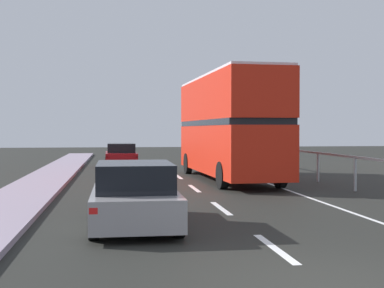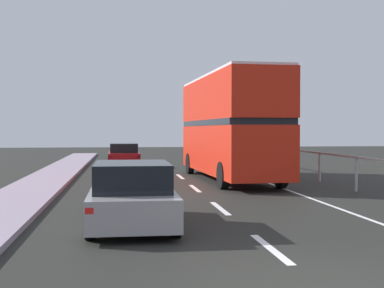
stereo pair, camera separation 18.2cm
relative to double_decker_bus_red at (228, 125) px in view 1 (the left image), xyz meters
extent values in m
cube|color=silver|center=(-1.93, -13.20, -2.38)|extent=(0.16, 2.49, 0.01)
cube|color=silver|center=(-1.93, -8.16, -2.38)|extent=(0.16, 2.49, 0.01)
cube|color=silver|center=(-1.93, -3.12, -2.38)|extent=(0.16, 2.49, 0.01)
cube|color=silver|center=(-1.93, 1.92, -2.38)|extent=(0.16, 2.49, 0.01)
cube|color=silver|center=(-1.93, 6.96, -2.38)|extent=(0.16, 2.49, 0.01)
cube|color=silver|center=(-1.93, 12.00, -2.38)|extent=(0.16, 2.49, 0.01)
cube|color=silver|center=(1.29, -6.56, -2.38)|extent=(0.12, 46.00, 0.01)
cube|color=#ADB2B5|center=(3.53, -6.56, -1.18)|extent=(0.08, 42.00, 0.08)
cylinder|color=#ADB2B5|center=(3.53, -4.81, -1.78)|extent=(0.10, 0.10, 1.20)
cylinder|color=#ADB2B5|center=(3.53, -1.31, -1.78)|extent=(0.10, 0.10, 1.20)
cylinder|color=#ADB2B5|center=(3.53, 2.19, -1.78)|extent=(0.10, 0.10, 1.20)
cylinder|color=#ADB2B5|center=(3.53, 5.69, -1.78)|extent=(0.10, 0.10, 1.20)
cylinder|color=#ADB2B5|center=(3.53, 9.19, -1.78)|extent=(0.10, 0.10, 1.20)
cylinder|color=#ADB2B5|center=(3.53, 12.69, -1.78)|extent=(0.10, 0.10, 1.20)
cube|color=red|center=(0.00, -0.01, -1.04)|extent=(2.86, 10.11, 1.98)
cube|color=black|center=(0.00, -0.01, 0.07)|extent=(2.87, 9.71, 0.24)
cube|color=red|center=(0.00, -0.01, 1.08)|extent=(2.86, 10.11, 1.79)
cube|color=silver|center=(0.00, -0.01, 2.03)|extent=(2.81, 9.91, 0.10)
cube|color=black|center=(-0.23, 4.97, -0.94)|extent=(2.17, 0.14, 1.39)
cube|color=yellow|center=(-0.23, 4.97, 1.53)|extent=(1.45, 0.11, 0.28)
cylinder|color=black|center=(-1.27, 3.54, -1.88)|extent=(0.33, 1.01, 1.00)
cylinder|color=black|center=(0.94, 3.64, -1.88)|extent=(0.33, 1.01, 1.00)
cylinder|color=black|center=(-0.95, -3.46, -1.88)|extent=(0.33, 1.01, 1.00)
cylinder|color=black|center=(1.26, -3.36, -1.88)|extent=(0.33, 1.01, 1.00)
cube|color=gray|center=(-4.38, -10.55, -1.87)|extent=(1.84, 4.27, 0.65)
cube|color=black|center=(-4.38, -10.76, -1.25)|extent=(1.62, 2.35, 0.60)
cube|color=red|center=(-5.20, -12.65, -1.71)|extent=(0.16, 0.06, 0.12)
cube|color=red|center=(-3.56, -12.65, -1.71)|extent=(0.16, 0.06, 0.12)
cylinder|color=black|center=(-5.22, -9.11, -2.06)|extent=(0.20, 0.64, 0.64)
cylinder|color=black|center=(-3.54, -9.11, -2.06)|extent=(0.20, 0.64, 0.64)
cylinder|color=black|center=(-5.22, -11.98, -2.06)|extent=(0.20, 0.64, 0.64)
cylinder|color=black|center=(-3.54, -11.98, -2.06)|extent=(0.20, 0.64, 0.64)
cube|color=maroon|center=(-4.47, 9.33, -1.87)|extent=(1.83, 4.20, 0.65)
cube|color=black|center=(-4.47, 9.12, -1.28)|extent=(1.60, 2.32, 0.53)
cube|color=red|center=(-5.24, 7.26, -1.71)|extent=(0.16, 0.06, 0.12)
cube|color=red|center=(-3.65, 7.28, -1.71)|extent=(0.16, 0.06, 0.12)
cylinder|color=black|center=(-5.30, 10.71, -2.06)|extent=(0.21, 0.64, 0.64)
cylinder|color=black|center=(-3.67, 10.73, -2.06)|extent=(0.21, 0.64, 0.64)
cylinder|color=black|center=(-5.27, 7.93, -2.06)|extent=(0.21, 0.64, 0.64)
cylinder|color=black|center=(-3.64, 7.95, -2.06)|extent=(0.21, 0.64, 0.64)
camera|label=1|loc=(-4.80, -22.61, -0.22)|focal=50.35mm
camera|label=2|loc=(-4.62, -22.64, -0.22)|focal=50.35mm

